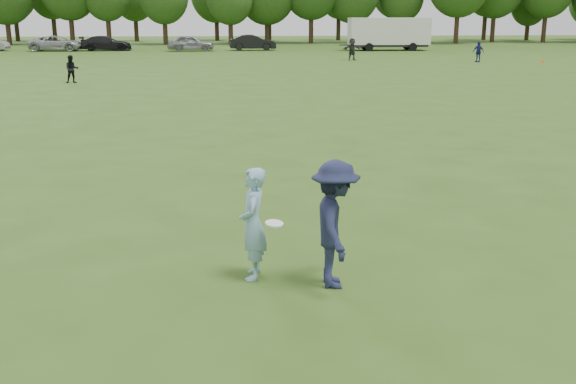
# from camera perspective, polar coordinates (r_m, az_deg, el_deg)

# --- Properties ---
(ground) EXTENTS (200.00, 200.00, 0.00)m
(ground) POSITION_cam_1_polar(r_m,az_deg,el_deg) (10.43, 2.51, -6.79)
(ground) COLOR #2E4C15
(ground) RESTS_ON ground
(thrower) EXTENTS (0.44, 0.64, 1.69)m
(thrower) POSITION_cam_1_polar(r_m,az_deg,el_deg) (9.96, -2.99, -2.70)
(thrower) COLOR #7EABC4
(thrower) RESTS_ON ground
(defender) EXTENTS (0.75, 1.24, 1.86)m
(defender) POSITION_cam_1_polar(r_m,az_deg,el_deg) (9.66, 4.01, -2.74)
(defender) COLOR #1B203D
(defender) RESTS_ON ground
(player_far_a) EXTENTS (0.87, 0.75, 1.52)m
(player_far_a) POSITION_cam_1_polar(r_m,az_deg,el_deg) (39.63, -17.83, 9.87)
(player_far_a) COLOR black
(player_far_a) RESTS_ON ground
(player_far_b) EXTENTS (0.90, 0.94, 1.57)m
(player_far_b) POSITION_cam_1_polar(r_m,az_deg,el_deg) (55.43, 15.80, 11.35)
(player_far_b) COLOR navy
(player_far_b) RESTS_ON ground
(player_far_d) EXTENTS (1.70, 0.82, 1.76)m
(player_far_d) POSITION_cam_1_polar(r_m,az_deg,el_deg) (55.68, 5.45, 11.94)
(player_far_d) COLOR #292929
(player_far_d) RESTS_ON ground
(car_c) EXTENTS (5.47, 2.69, 1.49)m
(car_c) POSITION_cam_1_polar(r_m,az_deg,el_deg) (72.07, -18.97, 11.81)
(car_c) COLOR #9C9CA0
(car_c) RESTS_ON ground
(car_d) EXTENTS (5.17, 2.53, 1.45)m
(car_d) POSITION_cam_1_polar(r_m,az_deg,el_deg) (71.24, -15.15, 12.05)
(car_d) COLOR black
(car_d) RESTS_ON ground
(car_e) EXTENTS (4.75, 2.27, 1.57)m
(car_e) POSITION_cam_1_polar(r_m,az_deg,el_deg) (68.92, -8.25, 12.38)
(car_e) COLOR gray
(car_e) RESTS_ON ground
(car_f) EXTENTS (4.74, 1.79, 1.54)m
(car_f) POSITION_cam_1_polar(r_m,az_deg,el_deg) (69.57, -3.01, 12.52)
(car_f) COLOR black
(car_f) RESTS_ON ground
(field_cone) EXTENTS (0.28, 0.28, 0.30)m
(field_cone) POSITION_cam_1_polar(r_m,az_deg,el_deg) (56.02, 20.77, 10.33)
(field_cone) COLOR #E6400C
(field_cone) RESTS_ON ground
(disc_in_play) EXTENTS (0.28, 0.28, 0.07)m
(disc_in_play) POSITION_cam_1_polar(r_m,az_deg,el_deg) (9.76, -1.17, -2.69)
(disc_in_play) COLOR white
(disc_in_play) RESTS_ON ground
(cargo_trailer) EXTENTS (9.00, 2.75, 3.20)m
(cargo_trailer) POSITION_cam_1_polar(r_m,az_deg,el_deg) (70.12, 8.53, 13.22)
(cargo_trailer) COLOR silver
(cargo_trailer) RESTS_ON ground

